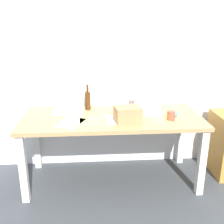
% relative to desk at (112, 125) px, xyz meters
% --- Properties ---
extents(ground_plane, '(8.00, 8.00, 0.00)m').
position_rel_desk_xyz_m(ground_plane, '(0.00, 0.00, -0.66)').
color(ground_plane, '#42474C').
extents(back_wall, '(5.20, 0.08, 2.60)m').
position_rel_desk_xyz_m(back_wall, '(0.00, 0.45, 0.64)').
color(back_wall, white).
rests_on(back_wall, ground).
extents(desk, '(1.87, 0.78, 0.75)m').
position_rel_desk_xyz_m(desk, '(0.00, 0.00, 0.00)').
color(desk, tan).
rests_on(desk, ground).
extents(laptop_left, '(0.35, 0.25, 0.23)m').
position_rel_desk_xyz_m(laptop_left, '(-0.46, 0.19, 0.14)').
color(laptop_left, silver).
rests_on(laptop_left, desk).
extents(laptop_right, '(0.31, 0.26, 0.22)m').
position_rel_desk_xyz_m(laptop_right, '(0.40, 0.11, 0.14)').
color(laptop_right, silver).
rests_on(laptop_right, desk).
extents(beer_bottle, '(0.06, 0.06, 0.29)m').
position_rel_desk_xyz_m(beer_bottle, '(-0.25, 0.25, 0.20)').
color(beer_bottle, '#47280F').
rests_on(beer_bottle, desk).
extents(computer_mouse, '(0.07, 0.10, 0.03)m').
position_rel_desk_xyz_m(computer_mouse, '(0.66, -0.02, 0.11)').
color(computer_mouse, '#338CC6').
rests_on(computer_mouse, desk).
extents(cardboard_box, '(0.28, 0.23, 0.15)m').
position_rel_desk_xyz_m(cardboard_box, '(0.14, -0.16, 0.17)').
color(cardboard_box, tan).
rests_on(cardboard_box, desk).
extents(coffee_mug, '(0.08, 0.08, 0.09)m').
position_rel_desk_xyz_m(coffee_mug, '(0.58, -0.15, 0.14)').
color(coffee_mug, '#D84C38').
rests_on(coffee_mug, desk).
extents(paper_sheet_front_right, '(0.23, 0.31, 0.00)m').
position_rel_desk_xyz_m(paper_sheet_front_right, '(0.47, -0.13, 0.09)').
color(paper_sheet_front_right, '#F4E06B').
rests_on(paper_sheet_front_right, desk).
extents(paper_sheet_center, '(0.22, 0.30, 0.00)m').
position_rel_desk_xyz_m(paper_sheet_center, '(0.04, -0.09, 0.09)').
color(paper_sheet_center, white).
rests_on(paper_sheet_center, desk).
extents(paper_sheet_front_left, '(0.31, 0.36, 0.00)m').
position_rel_desk_xyz_m(paper_sheet_front_left, '(-0.42, -0.15, 0.09)').
color(paper_sheet_front_left, white).
rests_on(paper_sheet_front_left, desk).
extents(paper_yellow_folder, '(0.22, 0.31, 0.00)m').
position_rel_desk_xyz_m(paper_yellow_folder, '(-0.23, -0.12, 0.09)').
color(paper_yellow_folder, '#F4E06B').
rests_on(paper_yellow_folder, desk).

